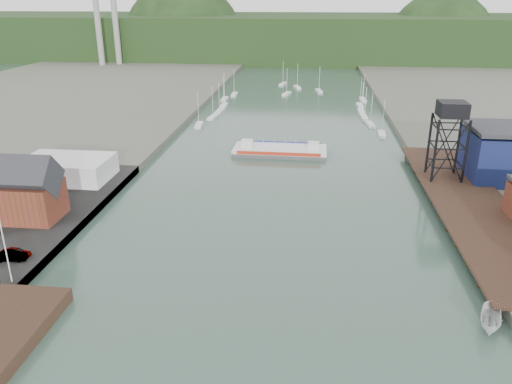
% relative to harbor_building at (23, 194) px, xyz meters
% --- Properties ---
extents(ground, '(600.00, 600.00, 0.00)m').
position_rel_harbor_building_xyz_m(ground, '(42.00, -30.00, -6.09)').
color(ground, '#2D473C').
rests_on(ground, ground).
extents(west_quay, '(16.00, 80.00, 1.60)m').
position_rel_harbor_building_xyz_m(west_quay, '(2.00, -10.00, -5.29)').
color(west_quay, slate).
rests_on(west_quay, ground).
extents(east_pier, '(14.00, 70.00, 2.45)m').
position_rel_harbor_building_xyz_m(east_pier, '(79.00, 15.00, -4.19)').
color(east_pier, black).
rests_on(east_pier, ground).
extents(harbor_building, '(12.20, 8.20, 8.90)m').
position_rel_harbor_building_xyz_m(harbor_building, '(0.00, 0.00, 0.00)').
color(harbor_building, '#5E2D1A').
rests_on(harbor_building, west_quay).
extents(white_shed, '(18.00, 12.00, 4.50)m').
position_rel_harbor_building_xyz_m(white_shed, '(-2.00, 20.00, -2.24)').
color(white_shed, silver).
rests_on(white_shed, west_quay).
extents(flagpole, '(0.16, 0.16, 12.00)m').
position_rel_harbor_building_xyz_m(flagpole, '(9.00, -20.00, 1.51)').
color(flagpole, silver).
rests_on(flagpole, west_quay).
extents(lift_tower, '(6.50, 6.50, 16.00)m').
position_rel_harbor_building_xyz_m(lift_tower, '(77.00, 28.00, 9.56)').
color(lift_tower, black).
rests_on(lift_tower, east_pier).
extents(marina_sailboats, '(57.71, 92.65, 0.90)m').
position_rel_harbor_building_xyz_m(marina_sailboats, '(42.08, 108.46, -5.74)').
color(marina_sailboats, silver).
rests_on(marina_sailboats, ground).
extents(smokestacks, '(11.20, 8.20, 60.00)m').
position_rel_harbor_building_xyz_m(smokestacks, '(-64.00, 202.50, 23.91)').
color(smokestacks, gray).
rests_on(smokestacks, ground).
extents(distant_hills, '(500.00, 120.00, 80.00)m').
position_rel_harbor_building_xyz_m(distant_hills, '(38.02, 271.35, 4.29)').
color(distant_hills, black).
rests_on(distant_hills, ground).
extents(chain_ferry, '(23.76, 10.00, 3.40)m').
position_rel_harbor_building_xyz_m(chain_ferry, '(41.31, 47.64, -5.11)').
color(chain_ferry, '#4A4B4D').
rests_on(chain_ferry, ground).
extents(motorboat, '(4.28, 6.73, 2.43)m').
position_rel_harbor_building_xyz_m(motorboat, '(71.35, -21.56, -4.87)').
color(motorboat, silver).
rests_on(motorboat, ground).
extents(car_west_a, '(4.43, 1.94, 1.48)m').
position_rel_harbor_building_xyz_m(car_west_a, '(5.88, -13.49, -3.74)').
color(car_west_a, '#999999').
rests_on(car_west_a, west_quay).
extents(car_west_b, '(4.70, 2.25, 1.48)m').
position_rel_harbor_building_xyz_m(car_west_b, '(5.83, -14.54, -3.74)').
color(car_west_b, '#999999').
rests_on(car_west_b, west_quay).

